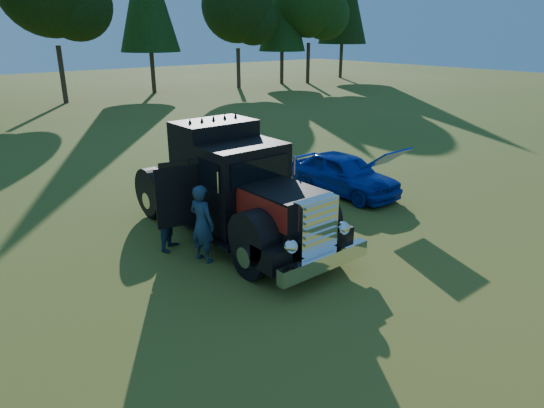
{
  "coord_description": "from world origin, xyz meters",
  "views": [
    {
      "loc": [
        -7.3,
        -8.51,
        5.25
      ],
      "look_at": [
        -0.23,
        0.17,
        1.2
      ],
      "focal_mm": 32.0,
      "sensor_mm": 36.0,
      "label": 1
    }
  ],
  "objects_px": {
    "diamond_t_truck": "(234,192)",
    "spectator_near": "(202,224)",
    "hotrod_coupe": "(344,173)",
    "spectator_far": "(171,219)"
  },
  "relations": [
    {
      "from": "diamond_t_truck",
      "to": "hotrod_coupe",
      "type": "relative_size",
      "value": 1.71
    },
    {
      "from": "hotrod_coupe",
      "to": "spectator_near",
      "type": "relative_size",
      "value": 2.21
    },
    {
      "from": "diamond_t_truck",
      "to": "spectator_far",
      "type": "xyz_separation_m",
      "value": [
        -1.62,
        0.43,
        -0.49
      ]
    },
    {
      "from": "hotrod_coupe",
      "to": "spectator_near",
      "type": "xyz_separation_m",
      "value": [
        -6.37,
        -1.37,
        0.25
      ]
    },
    {
      "from": "spectator_near",
      "to": "spectator_far",
      "type": "distance_m",
      "value": 1.13
    },
    {
      "from": "hotrod_coupe",
      "to": "diamond_t_truck",
      "type": "bearing_deg",
      "value": -171.88
    },
    {
      "from": "diamond_t_truck",
      "to": "spectator_near",
      "type": "distance_m",
      "value": 1.58
    },
    {
      "from": "spectator_near",
      "to": "diamond_t_truck",
      "type": "bearing_deg",
      "value": -79.01
    },
    {
      "from": "diamond_t_truck",
      "to": "hotrod_coupe",
      "type": "xyz_separation_m",
      "value": [
        4.98,
        0.71,
        -0.59
      ]
    },
    {
      "from": "spectator_near",
      "to": "hotrod_coupe",
      "type": "bearing_deg",
      "value": -92.18
    }
  ]
}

